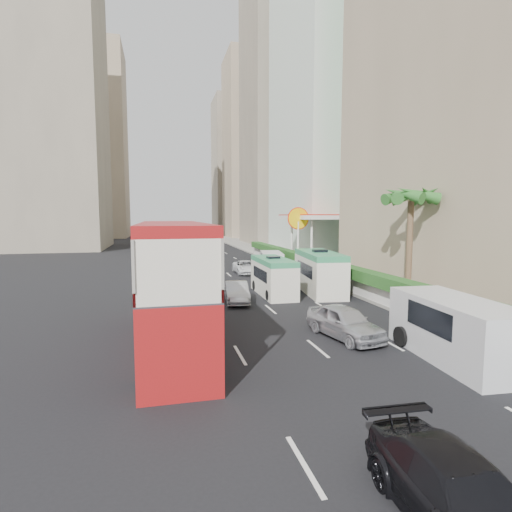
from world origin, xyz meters
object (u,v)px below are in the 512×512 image
object	(u,v)px
double_decker_bus	(173,284)
minibus_near	(273,277)
van_asset	(246,273)
panel_van_near	(456,330)
shell_station	(319,240)
palm_tree	(409,249)
minibus_far	(319,272)
car_silver_lane_b	(344,338)
car_silver_lane_a	(237,302)
panel_van_far	(272,262)

from	to	relation	value
double_decker_bus	minibus_near	distance (m)	11.54
van_asset	panel_van_near	world-z (taller)	panel_van_near
minibus_near	shell_station	size ratio (longest dim) A/B	0.70
palm_tree	van_asset	bearing A→B (deg)	113.05
minibus_far	shell_station	xyz separation A→B (m)	(5.70, 13.91, 1.33)
car_silver_lane_b	minibus_near	size ratio (longest dim) A/B	0.75
panel_van_near	shell_station	size ratio (longest dim) A/B	0.71
car_silver_lane_b	minibus_far	distance (m)	10.54
car_silver_lane_b	van_asset	size ratio (longest dim) A/B	0.98
van_asset	minibus_near	bearing A→B (deg)	-91.30
car_silver_lane_a	minibus_near	xyz separation A→B (m)	(2.89, 1.84, 1.24)
panel_van_far	palm_tree	xyz separation A→B (m)	(3.90, -15.91, 2.44)
double_decker_bus	minibus_far	bearing A→B (deg)	41.43
minibus_near	palm_tree	size ratio (longest dim) A/B	0.88
panel_van_far	minibus_far	bearing A→B (deg)	-77.44
car_silver_lane_a	panel_van_far	xyz separation A→B (m)	(5.84, 12.63, 0.94)
palm_tree	minibus_far	bearing A→B (deg)	124.56
shell_station	minibus_near	bearing A→B (deg)	-123.10
double_decker_bus	van_asset	bearing A→B (deg)	69.46
van_asset	minibus_near	size ratio (longest dim) A/B	0.76
minibus_near	double_decker_bus	bearing A→B (deg)	-126.75
panel_van_far	shell_station	world-z (taller)	shell_station
minibus_far	shell_station	distance (m)	15.10
car_silver_lane_b	minibus_far	size ratio (longest dim) A/B	0.65
car_silver_lane_a	minibus_far	world-z (taller)	minibus_far
palm_tree	shell_station	size ratio (longest dim) A/B	0.80
car_silver_lane_a	car_silver_lane_b	distance (m)	8.82
car_silver_lane_b	minibus_far	world-z (taller)	minibus_far
double_decker_bus	car_silver_lane_a	world-z (taller)	double_decker_bus
panel_van_far	palm_tree	world-z (taller)	palm_tree
minibus_far	panel_van_far	world-z (taller)	minibus_far
double_decker_bus	van_asset	distance (m)	20.84
car_silver_lane_b	shell_station	distance (m)	25.60
car_silver_lane_b	palm_tree	size ratio (longest dim) A/B	0.65
car_silver_lane_a	panel_van_far	size ratio (longest dim) A/B	0.82
car_silver_lane_b	panel_van_near	size ratio (longest dim) A/B	0.73
car_silver_lane_a	minibus_far	xyz separation A→B (m)	(6.24, 1.80, 1.42)
van_asset	palm_tree	xyz separation A→B (m)	(6.54, -15.37, 3.38)
car_silver_lane_b	shell_station	size ratio (longest dim) A/B	0.52
car_silver_lane_a	car_silver_lane_b	bearing A→B (deg)	-62.59
minibus_far	car_silver_lane_b	bearing A→B (deg)	-99.54
minibus_near	shell_station	world-z (taller)	shell_station
panel_van_far	shell_station	bearing A→B (deg)	37.36
minibus_near	minibus_far	bearing A→B (deg)	0.02
double_decker_bus	panel_van_far	distance (m)	22.29
van_asset	car_silver_lane_b	bearing A→B (deg)	-89.48
car_silver_lane_a	shell_station	xyz separation A→B (m)	(11.94, 15.72, 2.75)
van_asset	panel_van_near	size ratio (longest dim) A/B	0.75
shell_station	panel_van_far	bearing A→B (deg)	-153.13
car_silver_lane_b	palm_tree	bearing A→B (deg)	25.95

